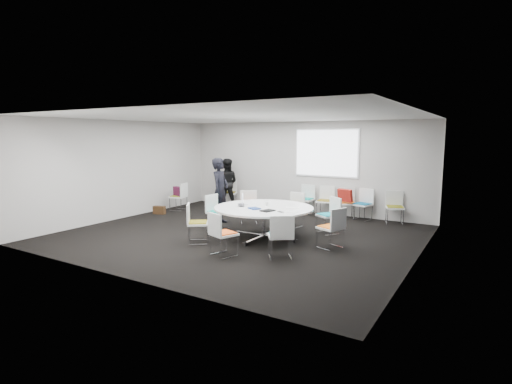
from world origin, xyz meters
The scene contains 31 objects.
room_shell centered at (0.09, 0.00, 1.40)m, with size 8.08×7.08×2.88m.
conference_table centered at (0.64, 0.01, 0.55)m, with size 2.29×2.29×0.73m.
projection_screen centered at (0.80, 3.46, 1.85)m, with size 1.90×0.03×1.35m, color white.
chair_ring_a centered at (2.30, -0.02, 0.28)m, with size 0.59×0.59×0.88m.
chair_ring_b centered at (1.78, 1.19, 0.28)m, with size 0.63×0.63×0.88m.
chair_ring_c centered at (0.71, 1.43, 0.28)m, with size 0.53×0.52×0.88m.
chair_ring_d centered at (-0.47, 1.14, 0.28)m, with size 0.64×0.63×0.88m.
chair_ring_e centered at (-0.78, 0.14, 0.28)m, with size 0.48×0.49×0.88m.
chair_ring_f centered at (-0.39, -1.13, 0.28)m, with size 0.63×0.64×0.88m.
chair_ring_g centered at (0.67, -1.63, 0.28)m, with size 0.59×0.58×0.88m.
chair_ring_h centered at (1.72, -1.20, 0.28)m, with size 0.64×0.63×0.88m.
chair_back_a centered at (0.29, 3.16, 0.28)m, with size 0.47×0.46×0.88m.
chair_back_b centered at (0.92, 3.17, 0.28)m, with size 0.50×0.49×0.88m.
chair_back_c centered at (1.59, 3.16, 0.28)m, with size 0.60×0.59×0.88m.
chair_back_d centered at (2.04, 3.16, 0.28)m, with size 0.56×0.56×0.88m.
chair_back_e centered at (2.91, 3.16, 0.28)m, with size 0.58×0.57×0.88m.
chair_spare_left centered at (-3.40, 1.60, 0.28)m, with size 0.54×0.55×0.88m.
chair_person_back centered at (-2.50, 3.12, 0.28)m, with size 0.60×0.59×0.88m.
person_main centered at (-1.14, 0.75, 0.89)m, with size 0.65×0.43×1.78m, color black.
person_back centered at (-2.49, 2.96, 0.81)m, with size 0.79×0.61×1.62m, color black.
laptop centered at (0.15, -0.09, 0.74)m, with size 0.36×0.23×0.03m, color #333338.
laptop_lid centered at (0.00, 0.10, 0.86)m, with size 0.30×0.02×0.22m, color silver.
notebook_black centered at (0.97, -0.38, 0.74)m, with size 0.22×0.30×0.02m, color black.
tablet_folio centered at (0.59, -0.31, 0.74)m, with size 0.26×0.20×0.03m, color navy.
papers_right centered at (1.24, 0.28, 0.73)m, with size 0.30×0.21×0.00m, color silver.
papers_front centered at (1.44, -0.20, 0.73)m, with size 0.30×0.21×0.00m, color silver.
cup centered at (0.62, 0.20, 0.78)m, with size 0.08×0.08×0.09m, color white.
phone centered at (1.27, -0.34, 0.73)m, with size 0.14×0.07×0.01m, color black.
maroon_bag centered at (-3.41, 1.60, 0.62)m, with size 0.40×0.14×0.28m, color #551635.
brown_bag centered at (-3.52, 0.85, 0.12)m, with size 0.36×0.16×0.24m, color #3A2412.
red_jacket centered at (1.59, 2.94, 0.70)m, with size 0.44×0.10×0.35m, color maroon.
Camera 1 is at (5.18, -7.85, 2.35)m, focal length 28.00 mm.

